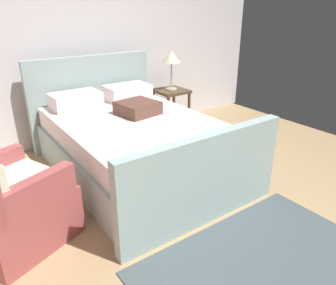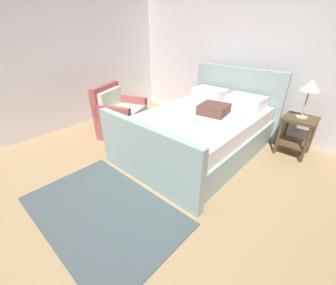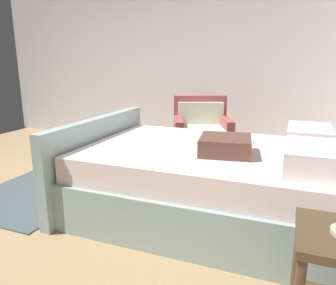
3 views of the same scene
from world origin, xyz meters
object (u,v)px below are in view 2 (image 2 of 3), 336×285
object	(u,v)px
bed	(201,130)
table_lamp_right	(311,87)
armchair	(120,117)
nightstand_right	(297,130)

from	to	relation	value
bed	table_lamp_right	distance (m)	1.61
bed	table_lamp_right	xyz separation A→B (m)	(1.15, 0.87, 0.70)
bed	armchair	size ratio (longest dim) A/B	2.48
bed	table_lamp_right	bearing A→B (deg)	37.32
nightstand_right	table_lamp_right	xyz separation A→B (m)	(0.00, 0.00, 0.65)
nightstand_right	armchair	xyz separation A→B (m)	(-2.54, -1.38, -0.06)
armchair	table_lamp_right	bearing A→B (deg)	28.55
bed	table_lamp_right	size ratio (longest dim) A/B	4.22
nightstand_right	armchair	bearing A→B (deg)	-151.45
bed	armchair	bearing A→B (deg)	-159.95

